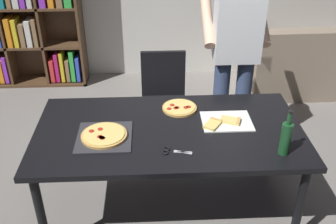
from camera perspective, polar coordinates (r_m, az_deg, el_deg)
name	(u,v)px	position (r m, az deg, el deg)	size (l,w,h in m)	color
ground_plane	(169,207)	(3.25, 0.13, -13.60)	(12.00, 12.00, 0.00)	gray
dining_table	(169,137)	(2.81, 0.15, -3.58)	(1.89, 0.98, 0.75)	black
chair_far_side	(164,94)	(3.74, -0.62, 2.68)	(0.42, 0.42, 0.90)	black
couch	(316,66)	(5.15, 20.69, 6.25)	(1.72, 0.88, 0.85)	gray
bookshelf	(21,9)	(5.11, -20.52, 13.80)	(1.40, 0.35, 1.95)	#513823
person_serving_pizza	(235,54)	(3.41, 9.76, 8.36)	(0.55, 0.54, 1.75)	#38476B
pepperoni_pizza_on_tray	(104,136)	(2.71, -9.26, -3.43)	(0.37, 0.37, 0.04)	#2D2D33
pizza_slices_on_towel	(225,122)	(2.87, 8.30, -1.38)	(0.37, 0.28, 0.03)	white
wine_bottle	(286,138)	(2.59, 16.74, -3.58)	(0.07, 0.07, 0.32)	#194723
kitchen_scissors	(172,151)	(2.55, 0.61, -5.70)	(0.20, 0.10, 0.01)	silver
second_pizza_plain	(179,108)	(3.01, 1.68, 0.63)	(0.26, 0.26, 0.03)	tan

